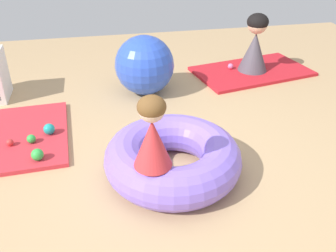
# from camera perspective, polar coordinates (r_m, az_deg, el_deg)

# --- Properties ---
(ground_plane) EXTENTS (8.00, 8.00, 0.00)m
(ground_plane) POSITION_cam_1_polar(r_m,az_deg,el_deg) (3.11, -0.12, -7.56)
(ground_plane) COLOR tan
(gym_mat_front) EXTENTS (1.63, 1.13, 0.04)m
(gym_mat_front) POSITION_cam_1_polar(r_m,az_deg,el_deg) (5.15, 12.71, 8.18)
(gym_mat_front) COLOR red
(gym_mat_front) RESTS_ON ground
(inflatable_cushion) EXTENTS (1.12, 1.12, 0.33)m
(inflatable_cushion) POSITION_cam_1_polar(r_m,az_deg,el_deg) (3.03, 0.74, -4.88)
(inflatable_cushion) COLOR #8466E0
(inflatable_cushion) RESTS_ON ground
(child_in_red) EXTENTS (0.39, 0.39, 0.54)m
(child_in_red) POSITION_cam_1_polar(r_m,az_deg,el_deg) (2.53, -2.43, -1.09)
(child_in_red) COLOR red
(child_in_red) RESTS_ON inflatable_cushion
(adult_seated) EXTENTS (0.53, 0.53, 0.75)m
(adult_seated) POSITION_cam_1_polar(r_m,az_deg,el_deg) (5.02, 13.21, 12.21)
(adult_seated) COLOR #4C4751
(adult_seated) RESTS_ON gym_mat_front
(play_ball_green) EXTENTS (0.08, 0.08, 0.08)m
(play_ball_green) POSITION_cam_1_polar(r_m,az_deg,el_deg) (3.65, -20.22, -1.86)
(play_ball_green) COLOR green
(play_ball_green) RESTS_ON gym_mat_far_right
(play_ball_red) EXTENTS (0.07, 0.07, 0.07)m
(play_ball_red) POSITION_cam_1_polar(r_m,az_deg,el_deg) (3.68, -23.07, -2.33)
(play_ball_red) COLOR red
(play_ball_red) RESTS_ON gym_mat_far_right
(play_ball_teal) EXTENTS (0.11, 0.11, 0.11)m
(play_ball_teal) POSITION_cam_1_polar(r_m,az_deg,el_deg) (3.72, -17.76, -0.45)
(play_ball_teal) COLOR teal
(play_ball_teal) RESTS_ON gym_mat_far_right
(play_ball_pink) EXTENTS (0.07, 0.07, 0.07)m
(play_ball_pink) POSITION_cam_1_polar(r_m,az_deg,el_deg) (5.11, 9.56, 9.02)
(play_ball_pink) COLOR pink
(play_ball_pink) RESTS_ON gym_mat_front
(play_ball_green_second) EXTENTS (0.11, 0.11, 0.11)m
(play_ball_green_second) POSITION_cam_1_polar(r_m,az_deg,el_deg) (3.38, -19.39, -4.15)
(play_ball_green_second) COLOR green
(play_ball_green_second) RESTS_ON gym_mat_far_right
(exercise_ball_large) EXTENTS (0.69, 0.69, 0.69)m
(exercise_ball_large) POSITION_cam_1_polar(r_m,az_deg,el_deg) (4.36, -3.61, 9.30)
(exercise_ball_large) COLOR blue
(exercise_ball_large) RESTS_ON ground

